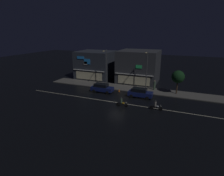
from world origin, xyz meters
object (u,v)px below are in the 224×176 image
(pedestrian_on_sidewalk, at_px, (154,85))
(motorcycle_following, at_px, (122,103))
(streetlamp_west, at_px, (106,65))
(motorcycle_lead, at_px, (156,106))
(parked_car_trailing, at_px, (140,93))
(traffic_cone, at_px, (119,90))
(parked_car_near_kerb, at_px, (102,88))
(streetlamp_mid, at_px, (147,68))

(pedestrian_on_sidewalk, xyz_separation_m, motorcycle_following, (-3.25, -10.32, -0.40))
(streetlamp_west, distance_m, motorcycle_lead, 15.03)
(parked_car_trailing, relative_size, motorcycle_following, 2.26)
(parked_car_trailing, xyz_separation_m, traffic_cone, (-4.60, 1.66, -0.59))
(pedestrian_on_sidewalk, relative_size, motorcycle_lead, 1.02)
(traffic_cone, bearing_deg, parked_car_near_kerb, -152.51)
(streetlamp_mid, distance_m, motorcycle_lead, 10.28)
(motorcycle_following, bearing_deg, parked_car_near_kerb, -36.57)
(pedestrian_on_sidewalk, height_order, motorcycle_following, pedestrian_on_sidewalk)
(streetlamp_west, distance_m, streetlamp_mid, 8.37)
(streetlamp_west, relative_size, traffic_cone, 13.93)
(streetlamp_mid, xyz_separation_m, pedestrian_on_sidewalk, (1.61, 0.80, -3.57))
(traffic_cone, bearing_deg, parked_car_trailing, -19.79)
(parked_car_trailing, bearing_deg, traffic_cone, -19.79)
(streetlamp_west, relative_size, streetlamp_mid, 1.00)
(pedestrian_on_sidewalk, height_order, traffic_cone, pedestrian_on_sidewalk)
(pedestrian_on_sidewalk, bearing_deg, motorcycle_following, 174.79)
(streetlamp_west, bearing_deg, parked_car_trailing, -24.38)
(parked_car_trailing, bearing_deg, streetlamp_mid, -90.60)
(streetlamp_west, relative_size, parked_car_trailing, 1.78)
(streetlamp_west, height_order, parked_car_near_kerb, streetlamp_west)
(streetlamp_mid, relative_size, motorcycle_following, 4.02)
(streetlamp_mid, bearing_deg, parked_car_trailing, -90.60)
(streetlamp_mid, bearing_deg, motorcycle_lead, -68.30)
(motorcycle_following, bearing_deg, pedestrian_on_sidewalk, -102.19)
(pedestrian_on_sidewalk, relative_size, parked_car_trailing, 0.45)
(motorcycle_lead, distance_m, motorcycle_following, 5.20)
(streetlamp_west, height_order, motorcycle_following, streetlamp_west)
(streetlamp_mid, bearing_deg, pedestrian_on_sidewalk, 26.44)
(motorcycle_following, bearing_deg, streetlamp_mid, -94.51)
(streetlamp_west, xyz_separation_m, pedestrian_on_sidewalk, (9.97, 1.28, -3.58))
(pedestrian_on_sidewalk, distance_m, parked_car_near_kerb, 10.48)
(streetlamp_west, bearing_deg, parked_car_near_kerb, -78.83)
(streetlamp_west, xyz_separation_m, streetlamp_mid, (8.36, 0.48, -0.01))
(streetlamp_west, xyz_separation_m, parked_car_near_kerb, (0.72, -3.67, -3.75))
(streetlamp_mid, distance_m, parked_car_near_kerb, 9.46)
(parked_car_trailing, relative_size, motorcycle_lead, 2.26)
(pedestrian_on_sidewalk, distance_m, traffic_cone, 7.16)
(streetlamp_mid, height_order, motorcycle_lead, streetlamp_mid)
(streetlamp_west, xyz_separation_m, traffic_cone, (3.71, -2.11, -4.34))
(motorcycle_lead, height_order, traffic_cone, motorcycle_lead)
(parked_car_trailing, distance_m, motorcycle_lead, 5.78)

